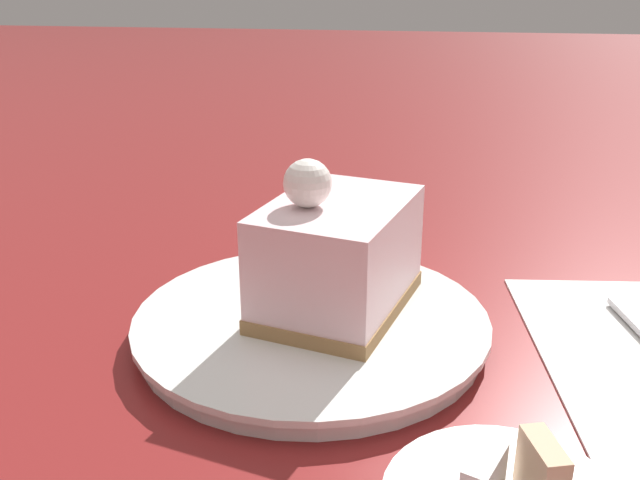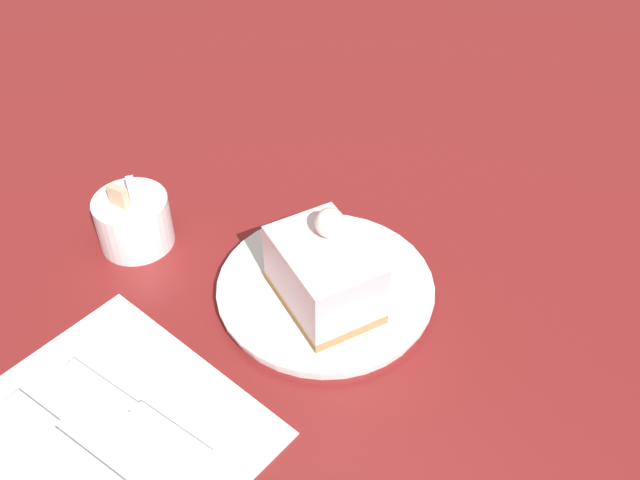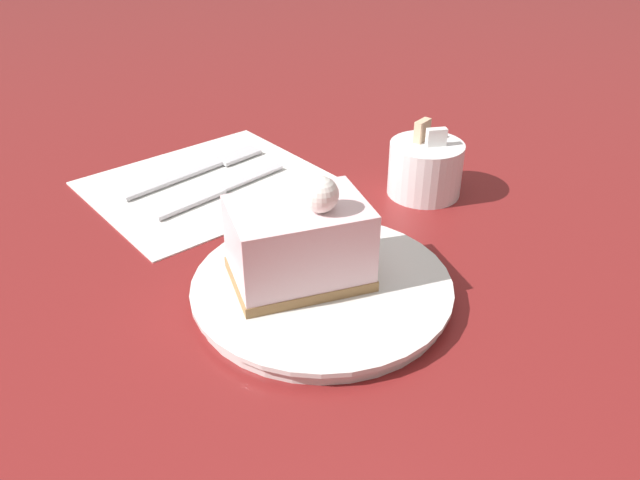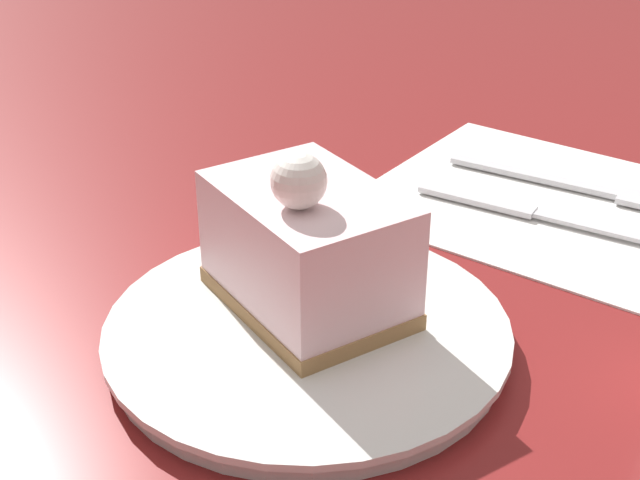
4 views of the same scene
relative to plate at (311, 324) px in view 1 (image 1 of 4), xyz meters
name	(u,v)px [view 1 (image 1 of 4)]	position (x,y,z in m)	size (l,w,h in m)	color
ground_plane	(240,344)	(0.04, 0.02, -0.01)	(4.00, 4.00, 0.00)	maroon
plate	(311,324)	(0.00, 0.00, 0.00)	(0.21, 0.21, 0.01)	silver
cake_slice	(336,254)	(-0.01, -0.01, 0.04)	(0.10, 0.12, 0.09)	#9E7547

